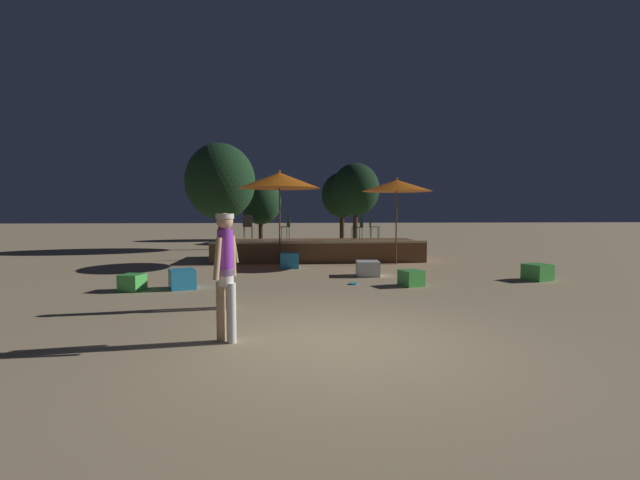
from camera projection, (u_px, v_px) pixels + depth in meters
ground_plane at (345, 343)px, 6.01m from camera, size 120.00×120.00×0.00m
wooden_deck at (317, 250)px, 16.38m from camera, size 7.68×2.82×0.79m
patio_umbrella_0 at (279, 180)px, 14.64m from camera, size 2.81×2.81×3.25m
patio_umbrella_1 at (397, 186)px, 14.65m from camera, size 2.40×2.40×3.00m
cube_seat_0 at (290, 260)px, 13.92m from camera, size 0.60×0.60×0.49m
cube_seat_1 at (537, 272)px, 11.45m from camera, size 0.76×0.76×0.43m
cube_seat_2 at (411, 278)px, 10.57m from camera, size 0.63×0.63×0.39m
cube_seat_3 at (182, 279)px, 10.17m from camera, size 0.74×0.74×0.46m
cube_seat_4 at (132, 282)px, 9.93m from camera, size 0.58×0.58×0.38m
cube_seat_5 at (368, 268)px, 12.21m from camera, size 0.68×0.68×0.42m
person_0 at (227, 260)px, 8.11m from camera, size 0.45×0.34×1.71m
person_1 at (226, 268)px, 5.98m from camera, size 0.30×0.47×1.83m
bistro_chair_0 at (248, 224)px, 16.50m from camera, size 0.40×0.40×0.90m
bistro_chair_1 at (372, 224)px, 16.41m from camera, size 0.40×0.40×0.90m
bistro_chair_2 at (359, 225)px, 15.86m from camera, size 0.41×0.40×0.90m
bistro_chair_3 at (286, 224)px, 16.35m from camera, size 0.43×0.43×0.90m
frisbee_disc at (354, 284)px, 10.80m from camera, size 0.23×0.23×0.03m
background_tree_0 at (260, 202)px, 27.38m from camera, size 2.64×2.64×3.89m
background_tree_1 at (342, 195)px, 26.16m from camera, size 2.51×2.51×4.21m
background_tree_2 at (355, 190)px, 25.26m from camera, size 2.82×2.82×4.67m
background_tree_3 at (220, 182)px, 20.42m from camera, size 3.31×3.31×5.07m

